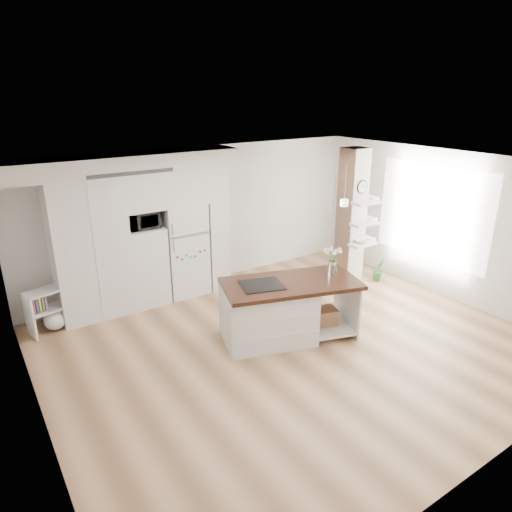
{
  "coord_description": "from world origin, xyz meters",
  "views": [
    {
      "loc": [
        -3.85,
        -4.78,
        3.68
      ],
      "look_at": [
        -0.08,
        0.9,
        1.19
      ],
      "focal_mm": 32.0,
      "sensor_mm": 36.0,
      "label": 1
    }
  ],
  "objects_px": {
    "bookshelf": "(50,313)",
    "floor_plant_a": "(378,270)",
    "kitchen_island": "(276,310)",
    "refrigerator": "(183,249)"
  },
  "relations": [
    {
      "from": "floor_plant_a",
      "to": "kitchen_island",
      "type": "bearing_deg",
      "value": -167.0
    },
    {
      "from": "refrigerator",
      "to": "floor_plant_a",
      "type": "relative_size",
      "value": 3.78
    },
    {
      "from": "refrigerator",
      "to": "kitchen_island",
      "type": "distance_m",
      "value": 2.44
    },
    {
      "from": "refrigerator",
      "to": "bookshelf",
      "type": "xyz_separation_m",
      "value": [
        -2.45,
        -0.18,
        -0.56
      ]
    },
    {
      "from": "kitchen_island",
      "to": "bookshelf",
      "type": "xyz_separation_m",
      "value": [
        -2.86,
        2.2,
        -0.17
      ]
    },
    {
      "from": "kitchen_island",
      "to": "refrigerator",
      "type": "bearing_deg",
      "value": 117.07
    },
    {
      "from": "kitchen_island",
      "to": "floor_plant_a",
      "type": "bearing_deg",
      "value": 30.12
    },
    {
      "from": "refrigerator",
      "to": "kitchen_island",
      "type": "bearing_deg",
      "value": -80.05
    },
    {
      "from": "bookshelf",
      "to": "floor_plant_a",
      "type": "bearing_deg",
      "value": -27.92
    },
    {
      "from": "kitchen_island",
      "to": "floor_plant_a",
      "type": "relative_size",
      "value": 4.91
    }
  ]
}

